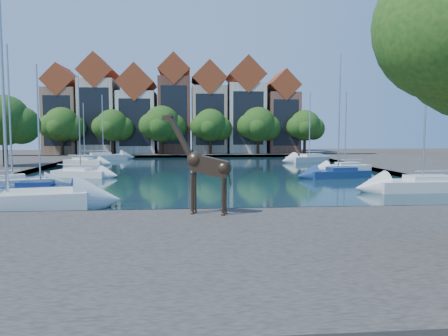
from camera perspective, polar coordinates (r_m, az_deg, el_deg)
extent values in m
plane|color=#38332B|center=(22.63, 0.45, -6.50)|extent=(160.00, 160.00, 0.00)
cube|color=black|center=(46.34, -2.38, -0.54)|extent=(38.00, 50.00, 0.08)
cube|color=#4C4842|center=(15.81, 2.92, -10.64)|extent=(50.00, 14.00, 0.50)
cube|color=#4C4842|center=(78.22, -3.47, 1.87)|extent=(60.00, 16.00, 0.50)
cube|color=#4C4842|center=(53.63, 25.37, -0.04)|extent=(14.00, 52.00, 0.50)
cube|color=#8B674C|center=(80.83, -20.10, 5.75)|extent=(5.39, 9.00, 11.00)
cube|color=maroon|center=(81.23, -20.25, 10.49)|extent=(5.44, 9.18, 5.44)
cube|color=black|center=(76.51, -20.98, 5.79)|extent=(4.40, 0.05, 8.25)
cube|color=beige|center=(79.51, -15.92, 6.42)|extent=(5.88, 9.00, 12.50)
cube|color=maroon|center=(80.08, -16.05, 11.84)|extent=(5.94, 9.18, 5.94)
cube|color=black|center=(75.12, -16.56, 6.50)|extent=(4.80, 0.05, 9.38)
cube|color=silver|center=(78.53, -11.21, 5.81)|extent=(6.37, 9.00, 10.50)
cube|color=maroon|center=(78.92, -11.30, 10.66)|extent=(6.43, 9.18, 6.43)
cube|color=black|center=(74.08, -11.58, 5.86)|extent=(5.20, 0.05, 7.88)
cube|color=brown|center=(78.14, -6.45, 6.79)|extent=(5.39, 9.00, 13.00)
cube|color=maroon|center=(78.76, -6.51, 12.41)|extent=(5.44, 9.18, 5.44)
cube|color=black|center=(73.66, -6.54, 6.90)|extent=(4.40, 0.05, 9.75)
cube|color=tan|center=(78.20, -2.02, 6.27)|extent=(5.88, 9.00, 11.50)
cube|color=maroon|center=(78.68, -2.04, 11.43)|extent=(5.94, 9.18, 5.94)
cube|color=black|center=(73.73, -1.84, 6.35)|extent=(4.80, 0.05, 8.62)
cube|color=beige|center=(78.82, 2.73, 6.44)|extent=(6.37, 9.00, 12.00)
cube|color=maroon|center=(79.36, 2.76, 11.81)|extent=(6.43, 9.18, 6.43)
cube|color=black|center=(74.38, 3.20, 6.52)|extent=(5.20, 0.05, 9.00)
cube|color=brown|center=(79.94, 7.38, 5.85)|extent=(5.39, 9.00, 10.50)
cube|color=maroon|center=(80.30, 7.43, 10.46)|extent=(5.44, 9.18, 5.44)
cube|color=black|center=(75.57, 8.11, 5.89)|extent=(4.40, 0.05, 7.88)
cylinder|color=#332114|center=(75.29, -20.36, 2.85)|extent=(0.50, 0.50, 3.20)
sphere|color=#184012|center=(75.25, -20.44, 5.35)|extent=(5.60, 5.60, 5.60)
sphere|color=#184012|center=(75.11, -19.13, 4.96)|extent=(4.20, 4.20, 4.20)
sphere|color=#184012|center=(75.29, -21.65, 5.10)|extent=(3.92, 3.92, 3.92)
cylinder|color=#332114|center=(73.58, -14.34, 2.97)|extent=(0.50, 0.50, 3.20)
sphere|color=#184012|center=(73.54, -14.39, 5.43)|extent=(5.20, 5.20, 5.20)
sphere|color=#184012|center=(73.60, -13.14, 5.05)|extent=(3.90, 3.90, 3.90)
sphere|color=#184012|center=(73.39, -15.54, 5.20)|extent=(3.64, 3.64, 3.64)
cylinder|color=#332114|center=(72.72, -8.10, 3.05)|extent=(0.50, 0.50, 3.20)
sphere|color=#184012|center=(72.69, -8.13, 5.73)|extent=(6.00, 6.00, 6.00)
sphere|color=#184012|center=(72.91, -6.69, 5.27)|extent=(4.50, 4.50, 4.50)
sphere|color=#184012|center=(72.39, -9.45, 5.48)|extent=(4.20, 4.20, 4.20)
cylinder|color=#332114|center=(72.73, -1.78, 3.10)|extent=(0.50, 0.50, 3.20)
sphere|color=#184012|center=(72.70, -1.79, 5.64)|extent=(5.40, 5.40, 5.40)
sphere|color=#184012|center=(73.10, -0.53, 5.21)|extent=(4.05, 4.05, 4.05)
sphere|color=#184012|center=(72.23, -2.95, 5.42)|extent=(3.78, 3.78, 3.78)
cylinder|color=#332114|center=(73.62, 4.46, 3.11)|extent=(0.50, 0.50, 3.20)
sphere|color=#184012|center=(73.59, 4.47, 5.71)|extent=(5.80, 5.80, 5.80)
sphere|color=#184012|center=(74.18, 5.76, 5.24)|extent=(4.35, 4.35, 4.35)
sphere|color=#184012|center=(72.94, 3.28, 5.49)|extent=(4.06, 4.06, 4.06)
cylinder|color=#332114|center=(75.35, 10.48, 3.08)|extent=(0.50, 0.50, 3.20)
sphere|color=#184012|center=(75.32, 10.51, 5.49)|extent=(5.20, 5.20, 5.20)
sphere|color=#184012|center=(76.03, 11.58, 5.07)|extent=(3.90, 3.90, 3.90)
sphere|color=#184012|center=(74.56, 9.53, 5.31)|extent=(3.64, 3.64, 3.64)
cylinder|color=#332114|center=(53.93, -26.67, 2.01)|extent=(0.54, 0.54, 3.40)
sphere|color=#184012|center=(53.89, -26.81, 5.60)|extent=(5.60, 5.60, 5.60)
sphere|color=#184012|center=(53.56, -25.00, 5.08)|extent=(4.20, 4.20, 4.20)
cylinder|color=#34261A|center=(20.86, -4.16, -3.34)|extent=(0.15, 0.15, 1.98)
cylinder|color=#34261A|center=(21.25, -3.82, -3.18)|extent=(0.15, 0.15, 1.98)
cylinder|color=#34261A|center=(20.45, -0.12, -3.49)|extent=(0.15, 0.15, 1.98)
cylinder|color=#34261A|center=(20.85, 0.15, -3.33)|extent=(0.15, 0.15, 1.98)
cube|color=#34261A|center=(20.68, -1.89, 0.29)|extent=(1.99, 1.10, 1.16)
cylinder|color=#34261A|center=(21.03, -5.61, 3.86)|extent=(1.29, 0.67, 2.05)
cube|color=#34261A|center=(21.26, -7.37, 6.57)|extent=(0.58, 0.34, 0.31)
cylinder|color=#B2B2B7|center=(26.21, -26.87, 8.13)|extent=(0.16, 0.16, 10.18)
cube|color=silver|center=(36.12, -25.89, -1.75)|extent=(5.82, 3.85, 1.01)
cube|color=silver|center=(36.09, -25.91, -1.22)|extent=(2.74, 2.15, 0.56)
cylinder|color=#B2B2B7|center=(35.93, -26.21, 6.53)|extent=(0.13, 0.13, 9.86)
cube|color=navy|center=(32.31, -22.81, -2.52)|extent=(5.34, 2.11, 0.84)
cube|color=navy|center=(32.28, -22.83, -2.03)|extent=(2.36, 1.40, 0.47)
cylinder|color=#B2B2B7|center=(32.06, -23.07, 5.12)|extent=(0.11, 0.11, 8.13)
cube|color=white|center=(43.27, -18.20, -0.59)|extent=(5.54, 3.28, 0.81)
cube|color=white|center=(43.25, -18.21, -0.24)|extent=(2.56, 1.90, 0.45)
cylinder|color=#B2B2B7|center=(43.09, -18.37, 5.58)|extent=(0.11, 0.11, 8.87)
cube|color=white|center=(58.52, -17.73, 0.83)|extent=(5.40, 3.22, 0.83)
cube|color=white|center=(58.50, -17.74, 1.10)|extent=(2.50, 1.86, 0.46)
cylinder|color=#B2B2B7|center=(58.38, -17.83, 4.56)|extent=(0.11, 0.11, 7.17)
cube|color=silver|center=(67.31, -15.46, 1.45)|extent=(6.96, 4.71, 0.96)
cube|color=silver|center=(67.29, -15.47, 1.73)|extent=(3.28, 2.62, 0.53)
cylinder|color=#B2B2B7|center=(67.19, -15.56, 5.45)|extent=(0.13, 0.13, 8.84)
cube|color=silver|center=(34.79, 24.51, -1.92)|extent=(7.19, 2.73, 1.02)
cube|color=silver|center=(34.75, 24.53, -1.36)|extent=(3.17, 1.85, 0.57)
cylinder|color=#B2B2B7|center=(34.62, 24.87, 7.81)|extent=(0.14, 0.14, 11.22)
cube|color=navy|center=(41.94, 14.67, -0.62)|extent=(6.10, 3.12, 0.88)
cube|color=navy|center=(41.92, 14.68, -0.22)|extent=(2.77, 1.89, 0.49)
cylinder|color=#B2B2B7|center=(41.78, 14.84, 7.01)|extent=(0.12, 0.12, 10.67)
cube|color=silver|center=(48.88, 15.49, 0.12)|extent=(5.68, 2.89, 0.86)
cube|color=silver|center=(48.86, 15.50, 0.45)|extent=(2.58, 1.75, 0.48)
cylinder|color=#B2B2B7|center=(48.72, 15.61, 5.00)|extent=(0.11, 0.11, 7.84)
cube|color=silver|center=(61.85, 11.05, 1.26)|extent=(6.86, 4.77, 0.99)
cube|color=silver|center=(61.83, 11.06, 1.57)|extent=(3.25, 2.63, 0.55)
cylinder|color=#B2B2B7|center=(61.73, 11.13, 5.56)|extent=(0.13, 0.13, 8.73)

